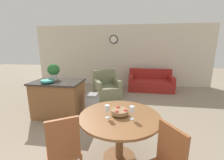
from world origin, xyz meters
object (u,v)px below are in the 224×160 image
potted_plant (54,71)px  trash_bin (92,105)px  kitchen_island (59,98)px  teal_bowl (47,81)px  couch (150,83)px  wine_glass_right (132,110)px  dining_chair_near_left (64,147)px  armchair (106,88)px  dining_table (120,126)px  wine_glass_left (107,109)px  fruit_bowl (120,112)px

potted_plant → trash_bin: size_ratio=0.68×
kitchen_island → trash_bin: (0.88, 0.04, -0.16)m
teal_bowl → couch: size_ratio=0.17×
wine_glass_right → kitchen_island: size_ratio=0.16×
dining_chair_near_left → armchair: 3.58m
dining_table → couch: bearing=77.6°
trash_bin → armchair: (0.07, 1.66, -0.00)m
wine_glass_left → trash_bin: bearing=113.6°
wine_glass_right → trash_bin: 1.90m
couch → trash_bin: bearing=-121.7°
teal_bowl → potted_plant: potted_plant is taller
dining_table → fruit_bowl: bearing=-50.3°
wine_glass_right → teal_bowl: (-2.03, 1.25, 0.06)m
dining_chair_near_left → wine_glass_left: (0.50, 0.42, 0.39)m
couch → armchair: size_ratio=1.48×
kitchen_island → trash_bin: kitchen_island is taller
fruit_bowl → wine_glass_right: (0.18, -0.10, 0.08)m
dining_table → fruit_bowl: size_ratio=4.77×
dining_table → teal_bowl: 2.21m
kitchen_island → armchair: kitchen_island is taller
kitchen_island → armchair: bearing=60.8°
potted_plant → armchair: 2.09m
kitchen_island → trash_bin: 0.89m
teal_bowl → couch: teal_bowl is taller
dining_chair_near_left → trash_bin: (-0.15, 1.91, -0.22)m
armchair → fruit_bowl: bearing=-101.5°
kitchen_island → couch: (2.61, 2.75, -0.18)m
wine_glass_right → wine_glass_left: bearing=-178.4°
wine_glass_left → trash_bin: wine_glass_left is taller
potted_plant → trash_bin: (1.05, -0.12, -0.86)m
dining_table → wine_glass_left: 0.38m
fruit_bowl → couch: size_ratio=0.15×
dining_chair_near_left → kitchen_island: bearing=86.6°
fruit_bowl → kitchen_island: 2.21m
dining_table → kitchen_island: bearing=141.7°
potted_plant → couch: (2.78, 2.59, -0.87)m
wine_glass_left → potted_plant: 2.36m
dining_table → dining_chair_near_left: bearing=-142.3°
wine_glass_right → trash_bin: wine_glass_right is taller
dining_chair_near_left → kitchen_island: size_ratio=0.80×
fruit_bowl → potted_plant: 2.43m
wine_glass_right → fruit_bowl: bearing=152.1°
potted_plant → kitchen_island: bearing=-43.7°
kitchen_island → armchair: 1.96m
dining_table → armchair: bearing=103.9°
kitchen_island → couch: kitchen_island is taller
fruit_bowl → armchair: armchair is taller
armchair → potted_plant: bearing=-151.4°
couch → wine_glass_left: bearing=-103.4°
dining_chair_near_left → kitchen_island: dining_chair_near_left is taller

